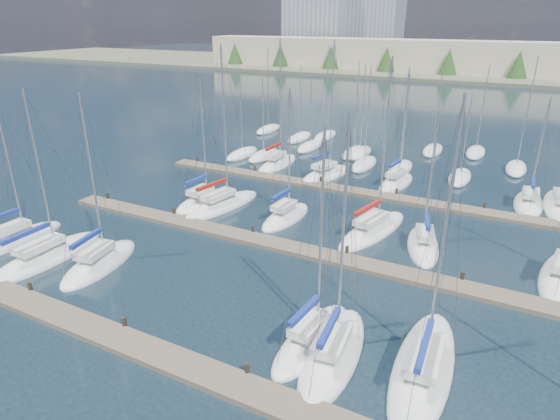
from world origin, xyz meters
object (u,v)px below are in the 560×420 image
at_px(sailboat_i, 222,205).
at_px(sailboat_a, 18,239).
at_px(sailboat_k, 373,230).
at_px(sailboat_b, 47,257).
at_px(sailboat_e, 333,353).
at_px(sailboat_j, 286,217).
at_px(sailboat_l, 423,245).
at_px(sailboat_o, 326,174).
at_px(sailboat_p, 396,183).
at_px(sailboat_d, 312,339).
at_px(sailboat_c, 100,263).
at_px(sailboat_q, 528,204).
at_px(sailboat_n, 277,164).
at_px(sailboat_f, 423,368).
at_px(sailboat_h, 203,201).
at_px(sailboat_r, 560,206).

height_order(sailboat_i, sailboat_a, sailboat_i).
bearing_deg(sailboat_k, sailboat_b, -129.55).
bearing_deg(sailboat_e, sailboat_k, 94.18).
bearing_deg(sailboat_i, sailboat_b, -101.40).
height_order(sailboat_k, sailboat_b, sailboat_k).
distance_m(sailboat_i, sailboat_b, 15.31).
bearing_deg(sailboat_j, sailboat_l, 3.33).
bearing_deg(sailboat_o, sailboat_i, -99.25).
bearing_deg(sailboat_p, sailboat_a, -123.40).
bearing_deg(sailboat_d, sailboat_k, 99.70).
bearing_deg(sailboat_c, sailboat_l, 23.91).
bearing_deg(sailboat_q, sailboat_o, -178.63).
height_order(sailboat_c, sailboat_d, sailboat_c).
xyz_separation_m(sailboat_d, sailboat_n, (-16.87, 27.93, 0.01)).
height_order(sailboat_a, sailboat_b, sailboat_b).
relative_size(sailboat_i, sailboat_o, 1.00).
height_order(sailboat_i, sailboat_o, sailboat_o).
bearing_deg(sailboat_i, sailboat_a, -116.80).
height_order(sailboat_d, sailboat_n, sailboat_n).
relative_size(sailboat_e, sailboat_o, 0.88).
bearing_deg(sailboat_c, sailboat_p, 51.95).
height_order(sailboat_f, sailboat_o, sailboat_o).
height_order(sailboat_h, sailboat_n, sailboat_n).
relative_size(sailboat_r, sailboat_n, 1.03).
xyz_separation_m(sailboat_c, sailboat_b, (-4.14, -1.10, -0.01)).
xyz_separation_m(sailboat_i, sailboat_n, (-1.63, 14.02, 0.01)).
height_order(sailboat_f, sailboat_l, sailboat_f).
relative_size(sailboat_i, sailboat_l, 1.36).
bearing_deg(sailboat_f, sailboat_j, 134.38).
height_order(sailboat_p, sailboat_q, sailboat_p).
height_order(sailboat_q, sailboat_d, sailboat_d).
xyz_separation_m(sailboat_c, sailboat_j, (7.93, 13.43, 0.00)).
xyz_separation_m(sailboat_h, sailboat_q, (27.25, 13.51, -0.00)).
relative_size(sailboat_r, sailboat_e, 1.17).
distance_m(sailboat_k, sailboat_f, 16.21).
xyz_separation_m(sailboat_q, sailboat_i, (-25.07, -13.58, 0.02)).
height_order(sailboat_a, sailboat_o, sailboat_o).
bearing_deg(sailboat_e, sailboat_b, 173.80).
bearing_deg(sailboat_i, sailboat_l, 11.10).
bearing_deg(sailboat_n, sailboat_p, -1.15).
height_order(sailboat_q, sailboat_n, sailboat_n).
bearing_deg(sailboat_a, sailboat_e, -2.48).
xyz_separation_m(sailboat_j, sailboat_l, (11.75, -0.03, -0.00)).
bearing_deg(sailboat_k, sailboat_h, -163.77).
relative_size(sailboat_n, sailboat_l, 1.36).
bearing_deg(sailboat_n, sailboat_r, 0.36).
distance_m(sailboat_d, sailboat_b, 20.88).
distance_m(sailboat_q, sailboat_i, 28.51).
distance_m(sailboat_p, sailboat_l, 14.56).
xyz_separation_m(sailboat_j, sailboat_f, (14.62, -13.73, -0.01)).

